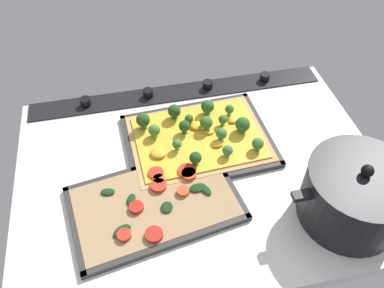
{
  "coord_description": "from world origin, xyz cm",
  "views": [
    {
      "loc": [
        14.11,
        55.54,
        71.08
      ],
      "look_at": [
        1.62,
        -2.17,
        6.53
      ],
      "focal_mm": 36.44,
      "sensor_mm": 36.0,
      "label": 1
    }
  ],
  "objects_px": {
    "broccoli_pizza": "(199,135)",
    "cooking_pot": "(355,195)",
    "baking_tray_front": "(198,141)",
    "baking_tray_back": "(155,204)",
    "veggie_pizza_back": "(156,201)"
  },
  "relations": [
    {
      "from": "baking_tray_front",
      "to": "broccoli_pizza",
      "type": "xyz_separation_m",
      "value": [
        -0.0,
        -0.0,
        0.02
      ]
    },
    {
      "from": "baking_tray_front",
      "to": "baking_tray_back",
      "type": "xyz_separation_m",
      "value": [
        0.13,
        0.16,
        0.0
      ]
    },
    {
      "from": "baking_tray_front",
      "to": "cooking_pot",
      "type": "height_order",
      "value": "cooking_pot"
    },
    {
      "from": "veggie_pizza_back",
      "to": "cooking_pot",
      "type": "distance_m",
      "value": 0.41
    },
    {
      "from": "broccoli_pizza",
      "to": "baking_tray_back",
      "type": "xyz_separation_m",
      "value": [
        0.13,
        0.17,
        -0.02
      ]
    },
    {
      "from": "baking_tray_back",
      "to": "cooking_pot",
      "type": "xyz_separation_m",
      "value": [
        -0.39,
        0.1,
        0.06
      ]
    },
    {
      "from": "cooking_pot",
      "to": "baking_tray_front",
      "type": "bearing_deg",
      "value": -45.7
    },
    {
      "from": "veggie_pizza_back",
      "to": "cooking_pot",
      "type": "relative_size",
      "value": 1.29
    },
    {
      "from": "broccoli_pizza",
      "to": "cooking_pot",
      "type": "xyz_separation_m",
      "value": [
        -0.26,
        0.27,
        0.05
      ]
    },
    {
      "from": "broccoli_pizza",
      "to": "veggie_pizza_back",
      "type": "height_order",
      "value": "broccoli_pizza"
    },
    {
      "from": "baking_tray_front",
      "to": "broccoli_pizza",
      "type": "distance_m",
      "value": 0.02
    },
    {
      "from": "broccoli_pizza",
      "to": "baking_tray_back",
      "type": "relative_size",
      "value": 0.88
    },
    {
      "from": "broccoli_pizza",
      "to": "baking_tray_back",
      "type": "distance_m",
      "value": 0.21
    },
    {
      "from": "baking_tray_front",
      "to": "baking_tray_back",
      "type": "height_order",
      "value": "same"
    },
    {
      "from": "baking_tray_back",
      "to": "broccoli_pizza",
      "type": "bearing_deg",
      "value": -128.94
    }
  ]
}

